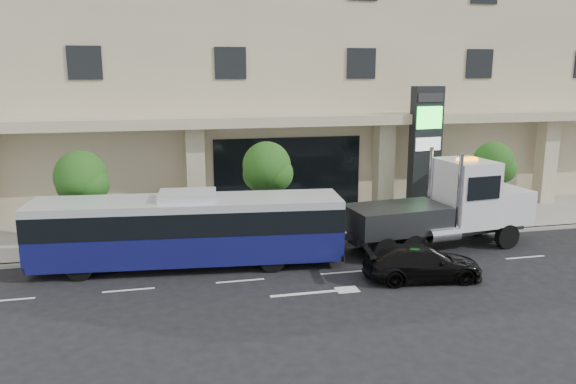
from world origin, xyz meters
name	(u,v)px	position (x,y,z in m)	size (l,w,h in m)	color
ground	(331,260)	(0.00, 0.00, 0.00)	(120.00, 120.00, 0.00)	black
sidewalk	(301,226)	(0.00, 5.00, 0.07)	(120.00, 6.00, 0.15)	gray
curb	(318,244)	(0.00, 2.00, 0.07)	(120.00, 0.30, 0.15)	gray
convention_center	(262,33)	(0.00, 15.42, 9.97)	(60.00, 17.60, 20.00)	tan
tree_left	(82,180)	(-9.97, 3.59, 3.11)	(2.27, 2.20, 4.22)	#422B19
tree_mid	(267,169)	(-1.97, 3.59, 3.26)	(2.28, 2.20, 4.38)	#422B19
tree_right	(494,165)	(9.53, 3.59, 3.04)	(2.10, 2.00, 4.04)	#422B19
city_bus	(189,229)	(-5.72, 0.56, 1.55)	(12.21, 3.70, 3.05)	black
tow_truck	(448,208)	(5.44, 0.54, 1.78)	(9.57, 3.20, 4.34)	#2D3033
black_sedan	(422,263)	(2.65, -2.84, 0.64)	(1.79, 4.41, 1.28)	black
signage_pylon	(425,151)	(6.72, 5.48, 3.56)	(1.74, 0.82, 6.72)	black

